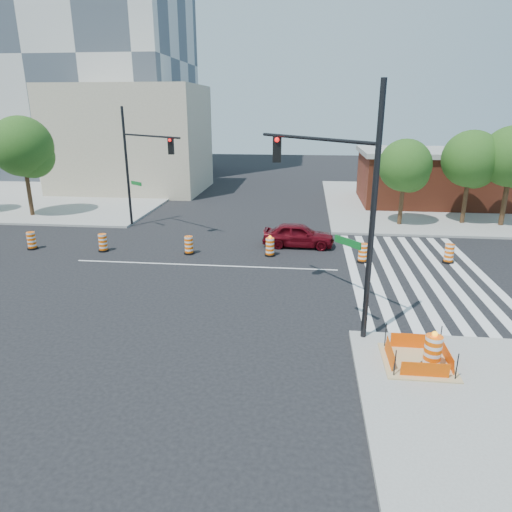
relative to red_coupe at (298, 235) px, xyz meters
The scene contains 22 objects.
ground 6.35m from the red_coupe, 140.61° to the right, with size 120.00×120.00×0.00m, color black.
sidewalk_ne 19.20m from the red_coupe, 46.84° to the left, with size 22.00×22.00×0.15m, color gray.
sidewalk_nw 26.83m from the red_coupe, 148.54° to the left, with size 22.00×22.00×0.15m, color gray.
crosswalk_east 7.31m from the red_coupe, 33.37° to the right, with size 6.75×13.50×0.01m.
lane_centerline 6.35m from the red_coupe, 140.61° to the right, with size 14.00×0.12×0.01m, color silver.
excavation_pit 13.65m from the red_coupe, 72.40° to the right, with size 2.20×2.20×0.90m.
brick_storefront 19.26m from the red_coupe, 46.84° to the left, with size 16.50×8.50×4.60m.
beige_midrise 25.04m from the red_coupe, 133.15° to the left, with size 14.00×10.00×10.00m, color tan.
red_coupe is the anchor object (origin of this frame).
signal_pole_se 11.07m from the red_coupe, 81.74° to the right, with size 4.23×5.20×8.67m.
signal_pole_nw 11.57m from the red_coupe, 165.30° to the left, with size 4.89×3.65×7.89m.
pit_drum 14.04m from the red_coupe, 71.52° to the right, with size 0.66×0.66×1.30m.
tree_north_b 21.53m from the red_coupe, 164.46° to the left, with size 4.37×4.37×7.44m.
tree_north_c 9.67m from the red_coupe, 39.65° to the left, with size 3.53×3.53×6.00m.
tree_north_d 13.82m from the red_coupe, 30.22° to the left, with size 3.86×3.86×6.55m.
tree_north_e 15.84m from the red_coupe, 24.27° to the left, with size 4.05×4.05×6.88m.
median_drum_0 15.75m from the red_coupe, behind, with size 0.60×0.60×1.02m.
median_drum_1 11.45m from the red_coupe, 168.95° to the right, with size 0.60×0.60×1.02m.
median_drum_2 6.52m from the red_coupe, 160.83° to the right, with size 0.60×0.60×1.02m.
median_drum_3 2.53m from the red_coupe, 127.79° to the right, with size 0.60×0.60×1.18m.
median_drum_4 4.34m from the red_coupe, 35.67° to the right, with size 0.60×0.60×1.02m.
median_drum_5 8.37m from the red_coupe, 14.75° to the right, with size 0.60×0.60×1.02m.
Camera 1 is at (5.26, -22.36, 7.96)m, focal length 32.00 mm.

